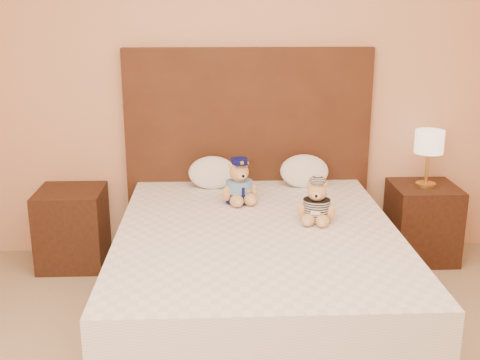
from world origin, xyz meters
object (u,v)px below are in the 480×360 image
lamp (429,145)px  pillow_left (212,171)px  nightstand_left (72,227)px  bed (257,273)px  teddy_police (239,181)px  pillow_right (304,170)px  teddy_prisoner (317,201)px  nightstand_right (422,222)px

lamp → pillow_left: (-1.51, 0.03, -0.18)m
lamp → nightstand_left: bearing=180.0°
bed → lamp: 1.59m
teddy_police → pillow_left: size_ratio=0.88×
lamp → pillow_right: size_ratio=1.17×
lamp → teddy_prisoner: (-0.90, -0.70, -0.17)m
lamp → pillow_right: 0.88m
lamp → teddy_police: (-1.34, -0.31, -0.15)m
nightstand_left → pillow_right: (1.64, 0.03, 0.40)m
teddy_police → pillow_left: teddy_police is taller
nightstand_left → teddy_prisoner: teddy_prisoner is taller
pillow_left → pillow_right: 0.65m
nightstand_right → pillow_left: (-1.51, 0.03, 0.39)m
nightstand_left → nightstand_right: size_ratio=1.00×
lamp → nightstand_right: bearing=0.0°
bed → pillow_right: (0.39, 0.83, 0.40)m
teddy_prisoner → pillow_right: teddy_prisoner is taller
teddy_prisoner → nightstand_left: bearing=170.4°
nightstand_right → bed: bearing=-147.4°
nightstand_right → nightstand_left: bearing=180.0°
nightstand_right → teddy_prisoner: bearing=-142.1°
teddy_police → teddy_prisoner: size_ratio=1.12×
lamp → teddy_police: bearing=-166.8°
nightstand_right → teddy_police: teddy_police is taller
bed → nightstand_left: same height
bed → teddy_prisoner: size_ratio=7.66×
teddy_prisoner → pillow_left: bearing=144.0°
lamp → teddy_police: lamp is taller
nightstand_right → lamp: bearing=180.0°
lamp → teddy_prisoner: bearing=-142.1°
bed → pillow_left: size_ratio=6.01×
bed → pillow_left: bearing=107.3°
nightstand_left → teddy_police: (1.16, -0.31, 0.42)m
nightstand_right → lamp: 0.57m
pillow_right → lamp: bearing=-2.0°
bed → teddy_police: bearing=100.1°
teddy_prisoner → pillow_left: size_ratio=0.78×
nightstand_right → pillow_right: bearing=178.0°
bed → teddy_prisoner: teddy_prisoner is taller
pillow_right → teddy_police: bearing=-144.0°
nightstand_right → pillow_right: (-0.86, 0.03, 0.40)m
pillow_left → pillow_right: (0.65, 0.00, 0.00)m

